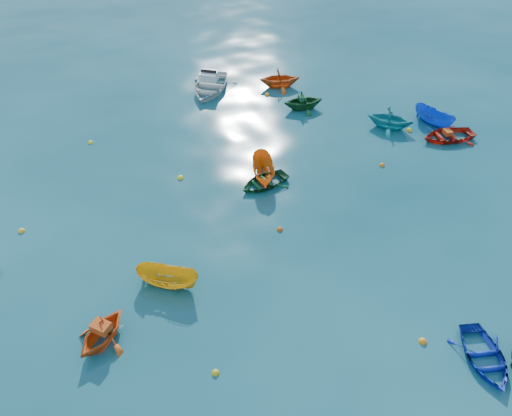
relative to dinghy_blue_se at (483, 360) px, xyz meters
name	(u,v)px	position (x,y,z in m)	size (l,w,h in m)	color
ground	(299,280)	(-4.71, 6.56, 0.00)	(160.00, 160.00, 0.00)	#093B45
dinghy_blue_se	(483,360)	(0.00, 0.00, 0.00)	(2.16, 3.02, 0.63)	#0D26A4
dinghy_orange_w	(104,340)	(-13.45, 6.74, 0.00)	(2.18, 2.53, 1.33)	#D75014
sampan_yellow_mid	(169,285)	(-10.24, 8.58, 0.00)	(1.11, 2.94, 1.14)	gold
dinghy_green_e	(264,185)	(-3.31, 13.68, 0.00)	(2.10, 2.93, 0.61)	#13542C
dinghy_cyan_se	(388,128)	(6.78, 16.16, 0.00)	(2.55, 2.96, 1.56)	teal
sampan_orange_n	(264,178)	(-3.05, 14.31, 0.00)	(1.21, 3.20, 1.24)	orange
dinghy_green_n	(303,109)	(2.73, 20.62, 0.00)	(2.35, 2.73, 1.43)	#10471E
dinghy_red_ne	(447,139)	(9.43, 13.53, 0.00)	(2.45, 3.43, 0.71)	#B31E0E
sampan_blue_far	(432,124)	(9.72, 15.38, 0.00)	(1.15, 3.06, 1.18)	blue
dinghy_orange_far	(279,87)	(2.67, 24.32, 0.00)	(2.55, 2.96, 1.56)	#CA5213
motorboat_white	(210,91)	(-2.34, 25.80, 0.00)	(3.39, 4.74, 1.58)	silver
tarp_orange_a	(101,327)	(-13.41, 6.77, 0.84)	(0.72, 0.55, 0.35)	#C64514
tarp_green_b	(302,98)	(2.64, 20.64, 0.86)	(0.61, 0.46, 0.29)	#134E2B
tarp_orange_b	(448,132)	(9.33, 13.55, 0.50)	(0.58, 0.44, 0.28)	#BB4413
buoy_ye_a	(215,373)	(-9.81, 3.58, 0.00)	(0.30, 0.30, 0.30)	gold
buoy_or_b	(423,342)	(-1.65, 1.62, 0.00)	(0.33, 0.33, 0.33)	orange
buoy_ye_b	(22,231)	(-16.11, 14.96, 0.00)	(0.33, 0.33, 0.33)	yellow
buoy_or_c	(280,230)	(-4.08, 9.95, 0.00)	(0.31, 0.31, 0.31)	#D04B0B
buoy_ye_c	(181,178)	(-7.45, 16.16, 0.00)	(0.35, 0.35, 0.35)	yellow
buoy_or_d	(382,166)	(3.90, 12.66, 0.00)	(0.32, 0.32, 0.32)	orange
buoy_ye_d	(91,143)	(-11.61, 22.00, 0.00)	(0.31, 0.31, 0.31)	yellow
buoy_or_e	(267,95)	(1.28, 23.48, 0.00)	(0.35, 0.35, 0.35)	orange
buoy_ye_e	(409,131)	(7.79, 15.29, 0.00)	(0.38, 0.38, 0.38)	yellow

